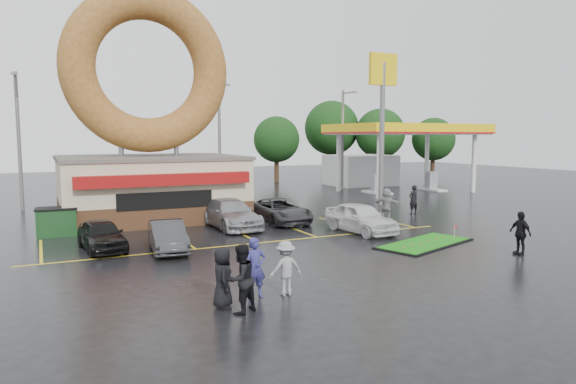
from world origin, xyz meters
name	(u,v)px	position (x,y,z in m)	size (l,w,h in m)	color
ground	(293,259)	(0.00, 0.00, 0.00)	(120.00, 120.00, 0.00)	black
donut_shop	(149,143)	(-3.00, 12.97, 4.46)	(10.20, 8.70, 13.50)	#472B19
gas_station	(385,149)	(20.00, 20.94, 3.70)	(12.30, 13.65, 5.90)	silver
shell_sign	(382,100)	(13.00, 12.00, 7.38)	(2.20, 0.36, 10.60)	slate
streetlight_left	(19,137)	(-10.00, 19.92, 4.78)	(0.40, 2.21, 9.00)	slate
streetlight_mid	(220,137)	(4.00, 20.92, 4.78)	(0.40, 2.21, 9.00)	slate
streetlight_right	(343,137)	(16.00, 21.92, 4.78)	(0.40, 2.21, 9.00)	slate
tree_far_a	(380,134)	(26.00, 30.00, 5.18)	(5.60, 5.60, 8.00)	#332114
tree_far_b	(433,139)	(32.00, 28.00, 4.53)	(4.90, 4.90, 7.00)	#332114
tree_far_c	(332,128)	(22.00, 34.00, 5.84)	(6.30, 6.30, 9.00)	#332114
tree_far_d	(276,140)	(14.00, 32.00, 4.53)	(4.90, 4.90, 7.00)	#332114
car_black	(102,235)	(-6.64, 4.95, 0.66)	(1.55, 3.86, 1.31)	black
car_dgrey	(168,236)	(-4.16, 3.52, 0.64)	(1.35, 3.87, 1.28)	#303033
car_silver	(230,214)	(0.14, 7.76, 0.75)	(2.10, 5.17, 1.50)	gray
car_grey	(280,211)	(3.18, 8.00, 0.68)	(2.25, 4.88, 1.36)	#2D2D2F
car_white	(360,218)	(5.54, 3.50, 0.76)	(1.78, 4.43, 1.51)	silver
person_blue	(255,268)	(-3.20, -3.88, 0.90)	(0.66, 0.43, 1.81)	navy
person_blackjkt	(241,279)	(-4.10, -5.01, 0.96)	(0.93, 0.73, 1.92)	black
person_hoodie	(286,268)	(-2.30, -4.09, 0.84)	(1.08, 0.62, 1.67)	gray
person_bystander	(223,278)	(-4.41, -4.37, 0.86)	(0.84, 0.55, 1.73)	black
person_cameraman	(520,233)	(8.69, -3.41, 0.89)	(1.05, 0.44, 1.79)	black
person_walker_near	(387,204)	(9.25, 6.30, 0.92)	(1.71, 0.55, 1.85)	gray
person_walker_far	(413,200)	(12.07, 7.31, 0.91)	(0.66, 0.43, 1.81)	black
dumpster	(57,222)	(-8.24, 9.35, 0.65)	(1.80, 1.20, 1.30)	#173D1A
putting_green	(425,243)	(6.58, -0.13, 0.04)	(5.48, 3.68, 0.63)	black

